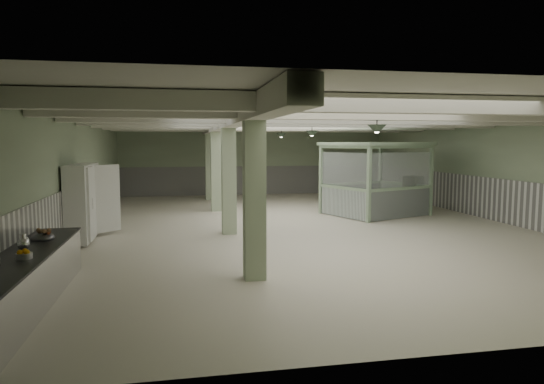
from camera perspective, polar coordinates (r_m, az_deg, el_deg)
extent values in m
plane|color=silver|center=(16.25, 3.41, -3.93)|extent=(20.00, 20.00, 0.00)
cube|color=beige|center=(16.04, 3.49, 8.86)|extent=(14.00, 20.00, 0.02)
cube|color=#9BB08C|center=(25.84, -2.07, 3.72)|extent=(14.00, 0.02, 3.60)
cube|color=#9BB08C|center=(6.86, 24.64, -2.66)|extent=(14.00, 0.02, 3.60)
cube|color=#9BB08C|center=(15.83, -21.93, 1.97)|extent=(0.02, 20.00, 3.60)
cube|color=#9BB08C|center=(19.03, 24.35, 2.45)|extent=(0.02, 20.00, 3.60)
cube|color=white|center=(15.93, -21.70, -1.80)|extent=(0.05, 19.90, 1.50)
cube|color=white|center=(19.09, 24.16, -0.70)|extent=(0.05, 19.90, 1.50)
cube|color=white|center=(25.87, -2.05, 1.39)|extent=(13.90, 0.05, 1.50)
cube|color=silver|center=(15.59, -5.54, 8.12)|extent=(0.45, 19.90, 0.40)
cube|color=silver|center=(8.97, 15.66, 9.90)|extent=(13.90, 0.35, 0.32)
cube|color=silver|center=(11.26, 9.90, 9.16)|extent=(13.90, 0.35, 0.32)
cube|color=silver|center=(13.62, 6.13, 8.62)|extent=(13.90, 0.35, 0.32)
cube|color=silver|center=(16.03, 3.48, 8.21)|extent=(13.90, 0.35, 0.32)
cube|color=silver|center=(18.46, 1.54, 7.91)|extent=(13.90, 0.35, 0.32)
cube|color=silver|center=(20.90, 0.05, 7.66)|extent=(13.90, 0.35, 0.32)
cube|color=silver|center=(23.36, -1.13, 7.47)|extent=(13.90, 0.35, 0.32)
cube|color=#ABBF9A|center=(9.67, -2.10, 0.19)|extent=(0.42, 0.42, 3.60)
cube|color=#ABBF9A|center=(14.62, -5.11, 2.08)|extent=(0.42, 0.42, 3.60)
cube|color=#ABBF9A|center=(19.59, -6.60, 3.01)|extent=(0.42, 0.42, 3.60)
cube|color=#ABBF9A|center=(23.58, -7.34, 3.47)|extent=(0.42, 0.42, 3.60)
cone|color=#324333|center=(11.43, 12.23, 7.20)|extent=(0.44, 0.44, 0.22)
cone|color=#324333|center=(16.63, 4.73, 6.84)|extent=(0.44, 0.44, 0.22)
cone|color=#324333|center=(21.49, 1.11, 6.63)|extent=(0.44, 0.44, 0.22)
cube|color=silver|center=(9.19, -27.12, -9.39)|extent=(0.84, 5.01, 0.88)
cube|color=black|center=(9.08, -27.26, -6.64)|extent=(0.88, 5.05, 0.04)
cylinder|color=#B2B2B7|center=(8.72, -27.13, -6.77)|extent=(0.31, 0.31, 0.09)
cube|color=white|center=(14.63, -21.38, -1.25)|extent=(0.57, 2.29, 2.10)
cube|color=white|center=(14.06, -20.50, -1.49)|extent=(0.06, 0.86, 2.00)
cube|color=white|center=(15.16, -19.34, -0.94)|extent=(0.69, 0.61, 2.00)
cube|color=silver|center=(14.05, -20.34, -1.49)|extent=(0.02, 0.05, 0.30)
cube|color=silver|center=(15.08, -19.70, -0.99)|extent=(0.02, 0.05, 0.30)
cube|color=#91AD8A|center=(16.90, 11.33, 0.87)|extent=(0.16, 0.16, 2.65)
cube|color=#91AD8A|center=(18.89, 5.78, 1.47)|extent=(0.16, 0.16, 2.65)
cube|color=#91AD8A|center=(19.22, 18.19, 1.28)|extent=(0.16, 0.16, 2.65)
cube|color=#91AD8A|center=(21.00, 12.61, 1.79)|extent=(0.16, 0.16, 2.65)
cube|color=#91AD8A|center=(18.89, 12.13, 5.57)|extent=(4.25, 3.95, 0.12)
cube|color=silver|center=(18.11, 14.92, -1.35)|extent=(2.79, 1.14, 1.05)
cube|color=silver|center=(18.00, 15.02, 2.54)|extent=(2.79, 1.14, 1.22)
cube|color=silver|center=(19.98, 9.34, -0.57)|extent=(2.79, 1.14, 1.05)
cube|color=silver|center=(19.88, 9.40, 2.95)|extent=(2.79, 1.14, 1.22)
cube|color=silver|center=(17.95, 8.36, -1.27)|extent=(0.95, 2.30, 1.05)
cube|color=silver|center=(17.84, 8.42, 2.65)|extent=(0.95, 2.30, 1.22)
cube|color=silver|center=(20.16, 15.22, -0.64)|extent=(0.95, 2.30, 1.05)
cube|color=silver|center=(20.06, 15.32, 2.85)|extent=(0.95, 2.30, 1.22)
cube|color=#505446|center=(19.97, 16.22, -0.23)|extent=(0.64, 0.77, 1.44)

